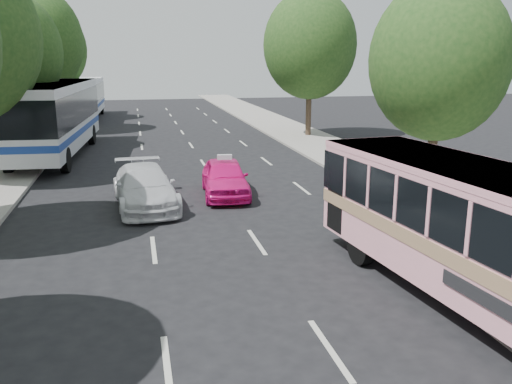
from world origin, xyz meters
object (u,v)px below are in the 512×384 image
object	(u,v)px
pink_bus	(474,222)
tour_coach_rear	(85,95)
white_pickup	(145,187)
pink_taxi	(225,178)
tour_coach_front	(54,113)

from	to	relation	value
pink_bus	tour_coach_rear	world-z (taller)	tour_coach_rear
white_pickup	pink_taxi	bearing A→B (deg)	12.50
tour_coach_front	pink_bus	bearing A→B (deg)	-58.48
pink_taxi	tour_coach_rear	size ratio (longest dim) A/B	0.37
tour_coach_rear	pink_bus	bearing A→B (deg)	-73.24
pink_bus	tour_coach_rear	xyz separation A→B (m)	(-10.80, 39.70, 0.18)
pink_bus	pink_taxi	world-z (taller)	pink_bus
pink_bus	tour_coach_rear	bearing A→B (deg)	98.71
pink_taxi	tour_coach_front	size ratio (longest dim) A/B	0.32
white_pickup	tour_coach_rear	world-z (taller)	tour_coach_rear
tour_coach_rear	tour_coach_front	bearing A→B (deg)	-88.46
pink_bus	tour_coach_front	distance (m)	23.29
pink_taxi	white_pickup	xyz separation A→B (m)	(-3.00, -0.95, 0.01)
pink_taxi	tour_coach_rear	xyz separation A→B (m)	(-7.30, 29.35, 1.31)
white_pickup	tour_coach_front	distance (m)	12.13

